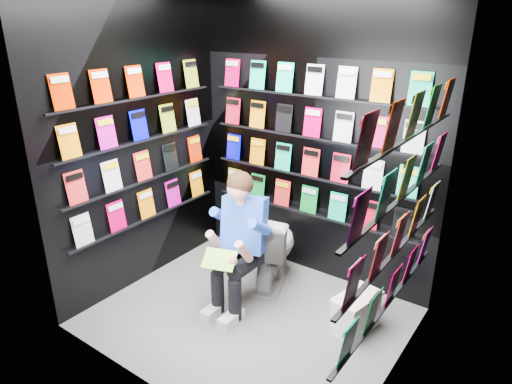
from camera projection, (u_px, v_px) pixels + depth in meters
The scene contains 13 objects.
floor at pixel (249, 317), 3.85m from camera, with size 2.40×2.40×0.00m, color slate.
wall_back at pixel (313, 142), 4.14m from camera, with size 2.40×0.04×2.60m, color black.
wall_front at pixel (144, 216), 2.62m from camera, with size 2.40×0.04×2.60m, color black.
wall_left at pixel (139, 146), 4.03m from camera, with size 0.04×2.00×2.60m, color black.
wall_right at pixel (408, 208), 2.73m from camera, with size 0.04×2.00×2.60m, color black.
comics_back at pixel (312, 143), 4.11m from camera, with size 2.10×0.06×1.37m, color red, non-canonical shape.
comics_left at pixel (141, 146), 4.01m from camera, with size 0.06×1.70×1.37m, color red, non-canonical shape.
comics_right at pixel (403, 206), 2.74m from camera, with size 0.06×1.70×1.37m, color red, non-canonical shape.
toilet at pixel (271, 248), 4.22m from camera, with size 0.42×0.75×0.73m, color silver.
longbox at pixel (356, 314), 3.65m from camera, with size 0.21×0.39×0.29m, color white.
longbox_lid at pixel (357, 297), 3.59m from camera, with size 0.23×0.41×0.03m, color white.
reader at pixel (246, 225), 3.80m from camera, with size 0.48×0.70×1.30m, color blue, non-canonical shape.
held_comic at pixel (219, 259), 3.59m from camera, with size 0.26×0.01×0.18m, color green.
Camera 1 is at (1.92, -2.57, 2.37)m, focal length 32.00 mm.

